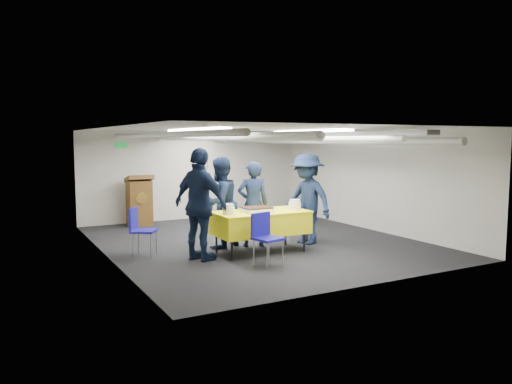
% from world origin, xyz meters
% --- Properties ---
extents(ground, '(7.00, 7.00, 0.00)m').
position_xyz_m(ground, '(0.00, 0.00, 0.00)').
color(ground, black).
rests_on(ground, ground).
extents(room_shell, '(6.00, 7.00, 2.30)m').
position_xyz_m(room_shell, '(0.09, 0.41, 1.81)').
color(room_shell, beige).
rests_on(room_shell, ground).
extents(serving_table, '(1.74, 0.91, 0.77)m').
position_xyz_m(serving_table, '(-0.40, -0.90, 0.56)').
color(serving_table, black).
rests_on(serving_table, ground).
extents(sheet_cake, '(0.54, 0.42, 0.09)m').
position_xyz_m(sheet_cake, '(-0.50, -0.91, 0.82)').
color(sheet_cake, white).
rests_on(sheet_cake, serving_table).
extents(plate_stack_left, '(0.21, 0.21, 0.18)m').
position_xyz_m(plate_stack_left, '(-1.08, -0.95, 0.85)').
color(plate_stack_left, white).
rests_on(plate_stack_left, serving_table).
extents(plate_stack_right, '(0.24, 0.24, 0.18)m').
position_xyz_m(plate_stack_right, '(0.31, -0.95, 0.85)').
color(plate_stack_right, white).
rests_on(plate_stack_right, serving_table).
extents(podium, '(0.62, 0.53, 1.25)m').
position_xyz_m(podium, '(-1.60, 3.05, 0.61)').
color(podium, brown).
rests_on(podium, ground).
extents(chair_near, '(0.50, 0.50, 0.87)m').
position_xyz_m(chair_near, '(-0.78, -1.73, 0.53)').
color(chair_near, gray).
rests_on(chair_near, ground).
extents(chair_right, '(0.46, 0.46, 0.87)m').
position_xyz_m(chair_right, '(0.93, -0.42, 0.53)').
color(chair_right, gray).
rests_on(chair_right, ground).
extents(chair_left, '(0.58, 0.58, 0.87)m').
position_xyz_m(chair_left, '(-2.45, -0.08, 0.53)').
color(chair_left, gray).
rests_on(chair_left, ground).
extents(sailor_a, '(0.70, 0.57, 1.67)m').
position_xyz_m(sailor_a, '(-0.28, -0.36, 0.83)').
color(sailor_a, black).
rests_on(sailor_a, ground).
extents(sailor_b, '(1.05, 0.96, 1.75)m').
position_xyz_m(sailor_b, '(-0.90, -0.17, 0.88)').
color(sailor_b, black).
rests_on(sailor_b, ground).
extents(sailor_c, '(0.90, 1.24, 1.95)m').
position_xyz_m(sailor_c, '(-1.62, -0.95, 0.98)').
color(sailor_c, black).
rests_on(sailor_c, ground).
extents(sailor_d, '(0.95, 1.31, 1.82)m').
position_xyz_m(sailor_d, '(0.79, -0.65, 0.91)').
color(sailor_d, black).
rests_on(sailor_d, ground).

